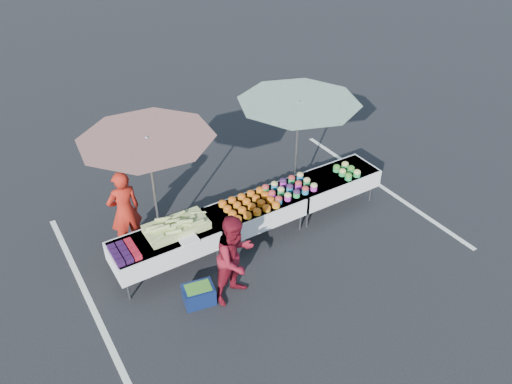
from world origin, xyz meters
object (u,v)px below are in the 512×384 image
customer (236,258)px  vendor (125,211)px  umbrella_left (148,148)px  storage_bin (199,294)px  table_center (256,211)px  table_left (166,244)px  umbrella_right (298,111)px  table_right (332,182)px

customer → vendor: bearing=100.6°
umbrella_left → customer: bearing=-72.0°
umbrella_left → storage_bin: 2.50m
table_center → umbrella_left: umbrella_left is taller
table_left → customer: size_ratio=1.18×
table_center → customer: (-1.08, -1.12, 0.21)m
umbrella_right → table_right: bearing=-33.5°
umbrella_right → table_center: bearing=-160.5°
umbrella_left → table_right: bearing=-10.7°
umbrella_right → storage_bin: umbrella_right is taller
vendor → customer: bearing=114.2°
table_center → umbrella_right: 1.98m
table_left → table_right: same height
table_center → storage_bin: (-1.68, -0.95, -0.42)m
customer → table_left: bearing=106.8°
table_center → customer: customer is taller
table_center → storage_bin: table_center is taller
table_right → table_left: bearing=180.0°
customer → umbrella_right: (2.25, 1.53, 1.33)m
table_center → customer: bearing=-133.9°
table_left → table_center: 1.80m
table_center → table_right: same height
table_right → table_center: bearing=180.0°
vendor → umbrella_right: (3.30, -0.57, 1.32)m
table_right → vendor: size_ratio=1.16×
table_right → umbrella_right: size_ratio=0.77×
table_left → table_center: bearing=0.0°
table_center → storage_bin: bearing=-150.5°
umbrella_right → table_left: bearing=-172.0°
table_right → umbrella_left: (-3.45, 0.65, 1.51)m
customer → storage_bin: (-0.60, 0.17, -0.62)m
umbrella_left → storage_bin: (-0.03, -1.60, -1.92)m
table_center → umbrella_right: size_ratio=0.77×
umbrella_left → umbrella_right: bearing=-4.8°
table_right → customer: size_ratio=1.18×
vendor → table_right: bearing=163.5°
table_right → umbrella_right: (-0.63, 0.42, 1.54)m
table_left → umbrella_right: (2.97, 0.42, 1.54)m
table_left → customer: customer is taller
table_left → table_center: (1.80, 0.00, 0.00)m
table_center → storage_bin: size_ratio=3.36×
vendor → umbrella_right: bearing=167.8°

